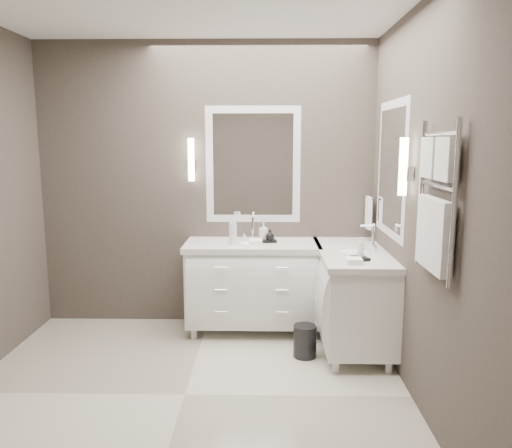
{
  "coord_description": "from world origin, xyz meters",
  "views": [
    {
      "loc": [
        0.56,
        -3.28,
        1.78
      ],
      "look_at": [
        0.49,
        0.7,
        1.11
      ],
      "focal_mm": 35.0,
      "sensor_mm": 36.0,
      "label": 1
    }
  ],
  "objects_px": {
    "vanity_back": "(252,281)",
    "vanity_right": "(352,292)",
    "towel_ladder": "(435,208)",
    "waste_bin": "(305,341)"
  },
  "relations": [
    {
      "from": "vanity_right",
      "to": "waste_bin",
      "type": "bearing_deg",
      "value": -149.54
    },
    {
      "from": "vanity_back",
      "to": "vanity_right",
      "type": "distance_m",
      "value": 0.93
    },
    {
      "from": "vanity_back",
      "to": "waste_bin",
      "type": "height_order",
      "value": "vanity_back"
    },
    {
      "from": "vanity_right",
      "to": "waste_bin",
      "type": "relative_size",
      "value": 4.6
    },
    {
      "from": "towel_ladder",
      "to": "waste_bin",
      "type": "distance_m",
      "value": 1.76
    },
    {
      "from": "vanity_back",
      "to": "towel_ladder",
      "type": "bearing_deg",
      "value": -55.9
    },
    {
      "from": "vanity_back",
      "to": "vanity_right",
      "type": "bearing_deg",
      "value": -20.38
    },
    {
      "from": "towel_ladder",
      "to": "waste_bin",
      "type": "bearing_deg",
      "value": 121.78
    },
    {
      "from": "vanity_right",
      "to": "towel_ladder",
      "type": "xyz_separation_m",
      "value": [
        0.23,
        -1.3,
        0.91
      ]
    },
    {
      "from": "towel_ladder",
      "to": "vanity_right",
      "type": "bearing_deg",
      "value": 99.84
    }
  ]
}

